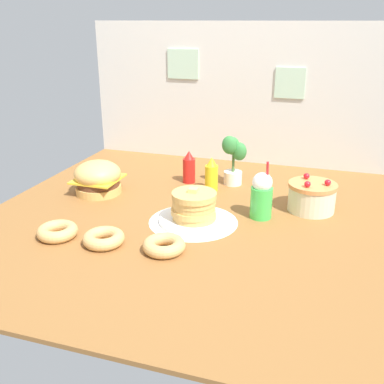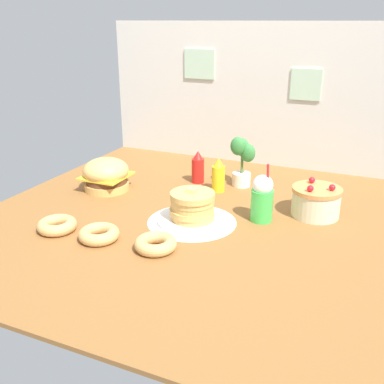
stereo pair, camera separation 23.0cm
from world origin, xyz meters
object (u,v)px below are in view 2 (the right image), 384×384
cream_soda_cup (262,198)px  potted_plant (242,160)px  mustard_bottle (218,176)px  donut_chocolate (99,234)px  layer_cake (316,201)px  donut_vanilla (156,243)px  burger (106,175)px  ketchup_bottle (198,168)px  donut_pink_glaze (57,225)px  pancake_stack (192,209)px

cream_soda_cup → potted_plant: 0.53m
mustard_bottle → donut_chocolate: 0.90m
layer_cake → mustard_bottle: bearing=167.5°
mustard_bottle → donut_vanilla: bearing=-89.5°
mustard_bottle → burger: bearing=-158.3°
cream_soda_cup → donut_vanilla: bearing=-124.6°
ketchup_bottle → donut_vanilla: ketchup_bottle is taller
cream_soda_cup → donut_vanilla: size_ratio=1.61×
layer_cake → donut_vanilla: size_ratio=1.34×
layer_cake → mustard_bottle: mustard_bottle is taller
donut_pink_glaze → potted_plant: bearing=57.4°
donut_chocolate → donut_vanilla: same height
donut_chocolate → donut_vanilla: size_ratio=1.00×
ketchup_bottle → donut_vanilla: size_ratio=1.08×
pancake_stack → mustard_bottle: bearing=94.7°
donut_vanilla → pancake_stack: bearing=84.5°
burger → cream_soda_cup: size_ratio=0.88×
layer_cake → donut_pink_glaze: (-1.15, -0.71, -0.05)m
mustard_bottle → cream_soda_cup: size_ratio=0.67×
donut_vanilla → burger: bearing=138.6°
ketchup_bottle → potted_plant: bearing=10.8°
burger → potted_plant: 0.85m
donut_pink_glaze → potted_plant: 1.19m
layer_cake → donut_chocolate: (-0.90, -0.71, -0.05)m
burger → pancake_stack: size_ratio=0.78×
burger → donut_vanilla: bearing=-41.4°
burger → donut_chocolate: (0.35, -0.59, -0.06)m
ketchup_bottle → cream_soda_cup: cream_soda_cup is taller
mustard_bottle → donut_vanilla: mustard_bottle is taller
burger → layer_cake: size_ratio=1.06×
layer_cake → donut_chocolate: size_ratio=1.34×
mustard_bottle → potted_plant: 0.19m
donut_pink_glaze → donut_chocolate: size_ratio=1.00×
donut_chocolate → ketchup_bottle: bearing=83.2°
burger → ketchup_bottle: bearing=37.2°
layer_cake → donut_pink_glaze: 1.35m
layer_cake → donut_pink_glaze: layer_cake is taller
ketchup_bottle → potted_plant: potted_plant is taller
cream_soda_cup → donut_chocolate: bearing=-140.6°
cream_soda_cup → potted_plant: potted_plant is taller
ketchup_bottle → donut_chocolate: ketchup_bottle is taller
donut_chocolate → potted_plant: (0.39, 1.00, 0.14)m
layer_cake → donut_vanilla: bearing=-131.1°
pancake_stack → ketchup_bottle: 0.62m
ketchup_bottle → donut_pink_glaze: bearing=-110.9°
burger → mustard_bottle: 0.69m
layer_cake → cream_soda_cup: (-0.25, -0.18, 0.04)m
pancake_stack → layer_cake: bearing=31.5°
pancake_stack → burger: bearing=161.5°
donut_pink_glaze → pancake_stack: bearing=32.3°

